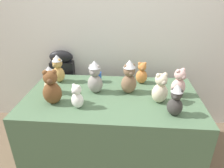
# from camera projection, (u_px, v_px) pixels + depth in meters

# --- Properties ---
(wall_back) EXTENTS (7.00, 0.08, 2.60)m
(wall_back) POSITION_uv_depth(u_px,v_px,m) (117.00, 21.00, 2.29)
(wall_back) COLOR silver
(wall_back) RESTS_ON ground_plane
(display_table) EXTENTS (1.63, 0.91, 0.73)m
(display_table) POSITION_uv_depth(u_px,v_px,m) (112.00, 127.00, 2.07)
(display_table) COLOR #4C6B4C
(display_table) RESTS_ON ground_plane
(instrument_case) EXTENTS (0.29, 0.13, 0.98)m
(instrument_case) POSITION_uv_depth(u_px,v_px,m) (65.00, 87.00, 2.58)
(instrument_case) COLOR black
(instrument_case) RESTS_ON ground_plane
(teddy_bear_snow) EXTENTS (0.14, 0.13, 0.22)m
(teddy_bear_snow) POSITION_uv_depth(u_px,v_px,m) (77.00, 97.00, 1.68)
(teddy_bear_snow) COLOR white
(teddy_bear_snow) RESTS_ON display_table
(teddy_bear_chestnut) EXTENTS (0.19, 0.17, 0.31)m
(teddy_bear_chestnut) POSITION_uv_depth(u_px,v_px,m) (52.00, 88.00, 1.72)
(teddy_bear_chestnut) COLOR brown
(teddy_bear_chestnut) RESTS_ON display_table
(teddy_bear_ginger) EXTENTS (0.13, 0.11, 0.24)m
(teddy_bear_ginger) POSITION_uv_depth(u_px,v_px,m) (142.00, 73.00, 2.11)
(teddy_bear_ginger) COLOR #D17F3D
(teddy_bear_ginger) RESTS_ON display_table
(teddy_bear_mocha) EXTENTS (0.19, 0.18, 0.33)m
(teddy_bear_mocha) POSITION_uv_depth(u_px,v_px,m) (129.00, 77.00, 1.89)
(teddy_bear_mocha) COLOR #7F6047
(teddy_bear_mocha) RESTS_ON display_table
(teddy_bear_honey) EXTENTS (0.17, 0.16, 0.30)m
(teddy_bear_honey) POSITION_uv_depth(u_px,v_px,m) (58.00, 69.00, 2.12)
(teddy_bear_honey) COLOR tan
(teddy_bear_honey) RESTS_ON display_table
(teddy_bear_blush) EXTENTS (0.18, 0.17, 0.27)m
(teddy_bear_blush) POSITION_uv_depth(u_px,v_px,m) (179.00, 83.00, 1.86)
(teddy_bear_blush) COLOR beige
(teddy_bear_blush) RESTS_ON display_table
(teddy_bear_cream) EXTENTS (0.18, 0.16, 0.28)m
(teddy_bear_cream) POSITION_uv_depth(u_px,v_px,m) (160.00, 89.00, 1.75)
(teddy_bear_cream) COLOR beige
(teddy_bear_cream) RESTS_ON display_table
(teddy_bear_charcoal) EXTENTS (0.15, 0.14, 0.27)m
(teddy_bear_charcoal) POSITION_uv_depth(u_px,v_px,m) (176.00, 101.00, 1.57)
(teddy_bear_charcoal) COLOR #383533
(teddy_bear_charcoal) RESTS_ON display_table
(teddy_bear_ash) EXTENTS (0.17, 0.15, 0.32)m
(teddy_bear_ash) POSITION_uv_depth(u_px,v_px,m) (95.00, 77.00, 1.90)
(teddy_bear_ash) COLOR gray
(teddy_bear_ash) RESTS_ON display_table
(teddy_bear_sand) EXTENTS (0.15, 0.14, 0.28)m
(teddy_bear_sand) POSITION_uv_depth(u_px,v_px,m) (50.00, 80.00, 1.89)
(teddy_bear_sand) COLOR #CCB78E
(teddy_bear_sand) RESTS_ON display_table
(party_cup_blue) EXTENTS (0.08, 0.08, 0.11)m
(party_cup_blue) POSITION_uv_depth(u_px,v_px,m) (98.00, 77.00, 2.16)
(party_cup_blue) COLOR blue
(party_cup_blue) RESTS_ON display_table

